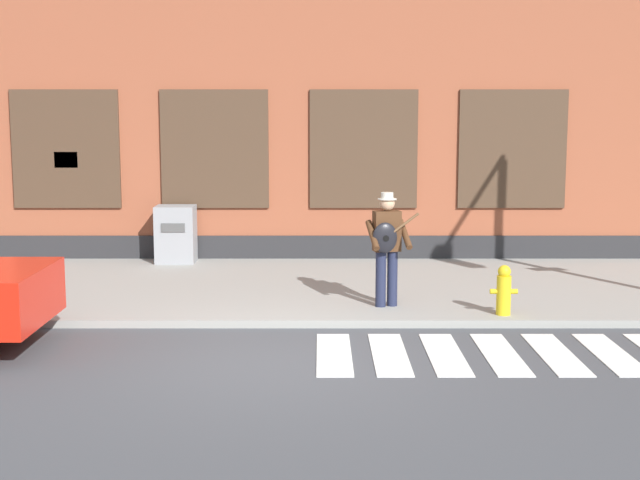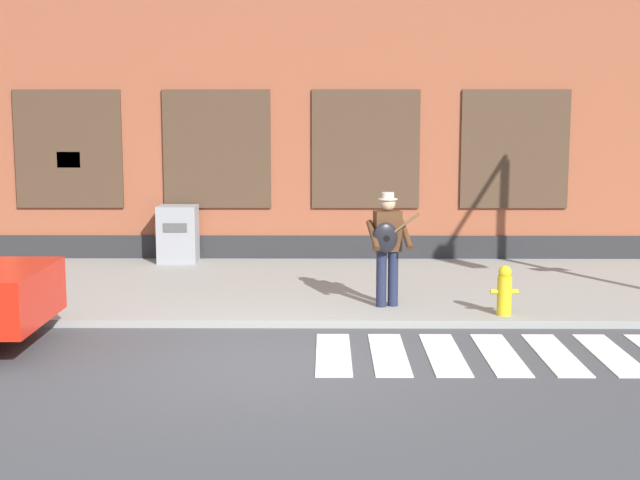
% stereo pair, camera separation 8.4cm
% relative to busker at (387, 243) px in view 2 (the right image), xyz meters
% --- Properties ---
extents(ground_plane, '(160.00, 160.00, 0.00)m').
position_rel_busker_xyz_m(ground_plane, '(-1.54, -2.56, -1.05)').
color(ground_plane, '#424449').
extents(sidewalk, '(28.00, 5.15, 0.11)m').
position_rel_busker_xyz_m(sidewalk, '(-1.54, 1.70, -0.99)').
color(sidewalk, gray).
rests_on(sidewalk, ground).
extents(building_backdrop, '(28.00, 4.06, 8.79)m').
position_rel_busker_xyz_m(building_backdrop, '(-1.54, 6.27, 3.34)').
color(building_backdrop, brown).
rests_on(building_backdrop, ground).
extents(crosswalk, '(5.78, 1.90, 0.01)m').
position_rel_busker_xyz_m(crosswalk, '(1.89, -2.18, -1.04)').
color(crosswalk, silver).
rests_on(crosswalk, ground).
extents(busker, '(0.76, 0.62, 1.66)m').
position_rel_busker_xyz_m(busker, '(0.00, 0.00, 0.00)').
color(busker, '#1E233D').
rests_on(busker, sidewalk).
extents(utility_box, '(0.72, 0.61, 1.06)m').
position_rel_busker_xyz_m(utility_box, '(-3.65, 3.82, -0.41)').
color(utility_box, gray).
rests_on(utility_box, sidewalk).
extents(fire_hydrant, '(0.38, 0.20, 0.70)m').
position_rel_busker_xyz_m(fire_hydrant, '(1.59, -0.53, -0.59)').
color(fire_hydrant, gold).
rests_on(fire_hydrant, sidewalk).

